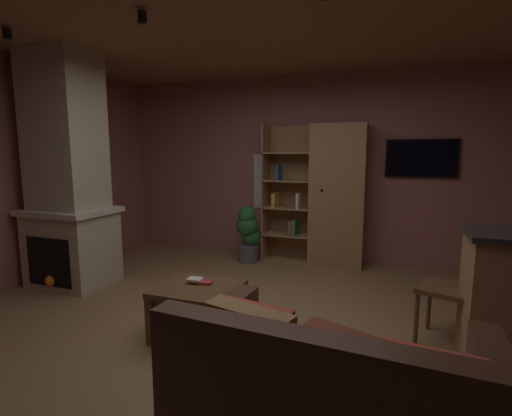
{
  "coord_description": "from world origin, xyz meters",
  "views": [
    {
      "loc": [
        1.2,
        -2.85,
        1.56
      ],
      "look_at": [
        0.0,
        0.4,
        1.05
      ],
      "focal_mm": 26.68,
      "sensor_mm": 36.0,
      "label": 1
    }
  ],
  "objects_px": {
    "coffee_table": "(198,296)",
    "wall_mounted_tv": "(421,158)",
    "bookshelf_cabinet": "(331,197)",
    "potted_floor_plant": "(248,233)",
    "table_book_1": "(195,279)",
    "leather_couch": "(329,406)",
    "dining_chair": "(460,283)",
    "stone_fireplace": "(68,184)",
    "table_book_0": "(205,283)"
  },
  "relations": [
    {
      "from": "leather_couch",
      "to": "potted_floor_plant",
      "type": "distance_m",
      "value": 3.64
    },
    {
      "from": "stone_fireplace",
      "to": "bookshelf_cabinet",
      "type": "xyz_separation_m",
      "value": [
        2.72,
        1.86,
        -0.24
      ]
    },
    {
      "from": "stone_fireplace",
      "to": "table_book_1",
      "type": "bearing_deg",
      "value": -16.66
    },
    {
      "from": "coffee_table",
      "to": "dining_chair",
      "type": "relative_size",
      "value": 0.72
    },
    {
      "from": "table_book_1",
      "to": "wall_mounted_tv",
      "type": "bearing_deg",
      "value": 54.96
    },
    {
      "from": "stone_fireplace",
      "to": "bookshelf_cabinet",
      "type": "height_order",
      "value": "stone_fireplace"
    },
    {
      "from": "potted_floor_plant",
      "to": "bookshelf_cabinet",
      "type": "bearing_deg",
      "value": 12.84
    },
    {
      "from": "coffee_table",
      "to": "dining_chair",
      "type": "bearing_deg",
      "value": 15.72
    },
    {
      "from": "dining_chair",
      "to": "leather_couch",
      "type": "bearing_deg",
      "value": -116.74
    },
    {
      "from": "bookshelf_cabinet",
      "to": "potted_floor_plant",
      "type": "distance_m",
      "value": 1.26
    },
    {
      "from": "coffee_table",
      "to": "table_book_1",
      "type": "distance_m",
      "value": 0.15
    },
    {
      "from": "wall_mounted_tv",
      "to": "bookshelf_cabinet",
      "type": "bearing_deg",
      "value": -169.39
    },
    {
      "from": "leather_couch",
      "to": "coffee_table",
      "type": "xyz_separation_m",
      "value": [
        -1.26,
        0.96,
        0.05
      ]
    },
    {
      "from": "table_book_0",
      "to": "table_book_1",
      "type": "xyz_separation_m",
      "value": [
        -0.09,
        -0.01,
        0.02
      ]
    },
    {
      "from": "leather_couch",
      "to": "potted_floor_plant",
      "type": "relative_size",
      "value": 1.96
    },
    {
      "from": "stone_fireplace",
      "to": "bookshelf_cabinet",
      "type": "relative_size",
      "value": 1.37
    },
    {
      "from": "bookshelf_cabinet",
      "to": "potted_floor_plant",
      "type": "relative_size",
      "value": 2.4
    },
    {
      "from": "stone_fireplace",
      "to": "dining_chair",
      "type": "distance_m",
      "value": 4.13
    },
    {
      "from": "table_book_0",
      "to": "table_book_1",
      "type": "bearing_deg",
      "value": -172.15
    },
    {
      "from": "bookshelf_cabinet",
      "to": "coffee_table",
      "type": "height_order",
      "value": "bookshelf_cabinet"
    },
    {
      "from": "dining_chair",
      "to": "wall_mounted_tv",
      "type": "distance_m",
      "value": 2.36
    },
    {
      "from": "bookshelf_cabinet",
      "to": "dining_chair",
      "type": "bearing_deg",
      "value": -55.11
    },
    {
      "from": "bookshelf_cabinet",
      "to": "dining_chair",
      "type": "xyz_separation_m",
      "value": [
        1.35,
        -1.94,
        -0.43
      ]
    },
    {
      "from": "table_book_0",
      "to": "potted_floor_plant",
      "type": "xyz_separation_m",
      "value": [
        -0.46,
        2.19,
        -0.04
      ]
    },
    {
      "from": "coffee_table",
      "to": "wall_mounted_tv",
      "type": "distance_m",
      "value": 3.45
    },
    {
      "from": "bookshelf_cabinet",
      "to": "table_book_0",
      "type": "distance_m",
      "value": 2.57
    },
    {
      "from": "bookshelf_cabinet",
      "to": "table_book_0",
      "type": "height_order",
      "value": "bookshelf_cabinet"
    },
    {
      "from": "wall_mounted_tv",
      "to": "potted_floor_plant",
      "type": "bearing_deg",
      "value": -168.28
    },
    {
      "from": "potted_floor_plant",
      "to": "table_book_1",
      "type": "bearing_deg",
      "value": -80.37
    },
    {
      "from": "bookshelf_cabinet",
      "to": "wall_mounted_tv",
      "type": "height_order",
      "value": "bookshelf_cabinet"
    },
    {
      "from": "table_book_0",
      "to": "potted_floor_plant",
      "type": "distance_m",
      "value": 2.23
    },
    {
      "from": "coffee_table",
      "to": "table_book_0",
      "type": "relative_size",
      "value": 5.54
    },
    {
      "from": "table_book_0",
      "to": "dining_chair",
      "type": "relative_size",
      "value": 0.13
    },
    {
      "from": "table_book_1",
      "to": "wall_mounted_tv",
      "type": "xyz_separation_m",
      "value": [
        1.87,
        2.66,
        1.0
      ]
    },
    {
      "from": "coffee_table",
      "to": "wall_mounted_tv",
      "type": "xyz_separation_m",
      "value": [
        1.81,
        2.72,
        1.12
      ]
    },
    {
      "from": "dining_chair",
      "to": "table_book_1",
      "type": "bearing_deg",
      "value": -166.19
    },
    {
      "from": "leather_couch",
      "to": "table_book_1",
      "type": "bearing_deg",
      "value": 142.34
    },
    {
      "from": "table_book_0",
      "to": "potted_floor_plant",
      "type": "relative_size",
      "value": 0.15
    },
    {
      "from": "coffee_table",
      "to": "table_book_1",
      "type": "relative_size",
      "value": 5.15
    },
    {
      "from": "bookshelf_cabinet",
      "to": "table_book_1",
      "type": "xyz_separation_m",
      "value": [
        -0.74,
        -2.45,
        -0.48
      ]
    },
    {
      "from": "table_book_1",
      "to": "dining_chair",
      "type": "relative_size",
      "value": 0.14
    },
    {
      "from": "bookshelf_cabinet",
      "to": "leather_couch",
      "type": "distance_m",
      "value": 3.58
    },
    {
      "from": "potted_floor_plant",
      "to": "wall_mounted_tv",
      "type": "relative_size",
      "value": 0.91
    },
    {
      "from": "table_book_1",
      "to": "wall_mounted_tv",
      "type": "height_order",
      "value": "wall_mounted_tv"
    },
    {
      "from": "bookshelf_cabinet",
      "to": "potted_floor_plant",
      "type": "xyz_separation_m",
      "value": [
        -1.11,
        -0.25,
        -0.54
      ]
    },
    {
      "from": "coffee_table",
      "to": "stone_fireplace",
      "type": "bearing_deg",
      "value": 162.33
    },
    {
      "from": "stone_fireplace",
      "to": "leather_couch",
      "type": "relative_size",
      "value": 1.68
    },
    {
      "from": "table_book_1",
      "to": "potted_floor_plant",
      "type": "xyz_separation_m",
      "value": [
        -0.37,
        2.2,
        -0.06
      ]
    },
    {
      "from": "stone_fireplace",
      "to": "bookshelf_cabinet",
      "type": "distance_m",
      "value": 3.31
    },
    {
      "from": "wall_mounted_tv",
      "to": "leather_couch",
      "type": "bearing_deg",
      "value": -98.44
    }
  ]
}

